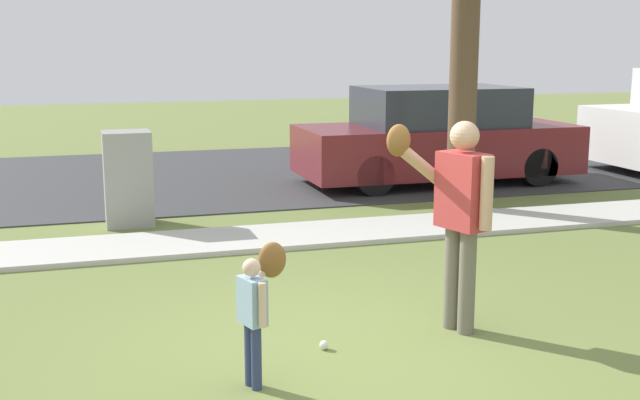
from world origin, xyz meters
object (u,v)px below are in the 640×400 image
parked_suv_maroon (437,137)px  baseball (324,345)px  person_child (259,295)px  utility_cabinet (128,178)px  person_adult (457,205)px

parked_suv_maroon → baseball: bearing=58.7°
person_child → parked_suv_maroon: 8.56m
baseball → utility_cabinet: bearing=103.4°
person_adult → baseball: (-1.16, -0.09, -1.04)m
baseball → utility_cabinet: utility_cabinet is taller
baseball → parked_suv_maroon: size_ratio=0.02×
person_adult → parked_suv_maroon: size_ratio=0.37×
person_child → person_adult: bearing=-0.8°
parked_suv_maroon → person_adult: bearing=66.2°
baseball → utility_cabinet: 5.12m
person_adult → utility_cabinet: (-2.34, 4.85, -0.46)m
person_child → baseball: bearing=18.5°
baseball → person_adult: bearing=4.7°
person_adult → parked_suv_maroon: 7.23m
person_adult → person_child: 1.91m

